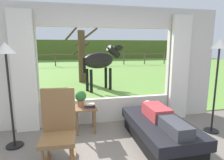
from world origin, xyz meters
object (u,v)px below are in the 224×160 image
object	(u,v)px
recliner_sofa	(159,131)
book_stack	(90,106)
potted_plant	(81,97)
rocking_chair	(59,129)
floor_lamp_right	(219,58)
floor_lamp_left	(7,64)
pasture_tree	(82,54)
side_table	(85,111)
horse	(101,61)
reclining_person	(161,116)

from	to	relation	value
recliner_sofa	book_stack	bearing A→B (deg)	149.13
recliner_sofa	potted_plant	distance (m)	1.63
rocking_chair	floor_lamp_right	world-z (taller)	floor_lamp_right
floor_lamp_left	pasture_tree	world-z (taller)	pasture_tree
side_table	book_stack	bearing A→B (deg)	-33.45
floor_lamp_right	horse	xyz separation A→B (m)	(-1.62, 4.02, -0.34)
book_stack	pasture_tree	distance (m)	5.39
reclining_person	horse	xyz separation A→B (m)	(-0.38, 4.24, 0.63)
potted_plant	pasture_tree	bearing A→B (deg)	86.02
rocking_chair	pasture_tree	distance (m)	6.34
recliner_sofa	reclining_person	world-z (taller)	reclining_person
side_table	pasture_tree	size ratio (longest dim) A/B	0.16
recliner_sofa	horse	world-z (taller)	horse
side_table	book_stack	world-z (taller)	book_stack
reclining_person	floor_lamp_right	bearing A→B (deg)	9.55
floor_lamp_right	floor_lamp_left	bearing A→B (deg)	176.27
potted_plant	floor_lamp_left	bearing A→B (deg)	-161.92
recliner_sofa	rocking_chair	xyz separation A→B (m)	(-1.72, -0.24, 0.33)
floor_lamp_right	side_table	bearing A→B (deg)	167.18
potted_plant	horse	size ratio (longest dim) A/B	0.18
reclining_person	book_stack	bearing A→B (deg)	147.32
rocking_chair	potted_plant	world-z (taller)	rocking_chair
side_table	pasture_tree	bearing A→B (deg)	86.93
recliner_sofa	rocking_chair	bearing A→B (deg)	-172.60
pasture_tree	side_table	bearing A→B (deg)	-93.07
floor_lamp_right	reclining_person	bearing A→B (deg)	-169.91
rocking_chair	recliner_sofa	bearing A→B (deg)	11.55
recliner_sofa	side_table	xyz separation A→B (m)	(-1.25, 0.74, 0.21)
floor_lamp_left	rocking_chair	bearing A→B (deg)	-39.61
potted_plant	floor_lamp_right	world-z (taller)	floor_lamp_right
recliner_sofa	book_stack	distance (m)	1.39
recliner_sofa	horse	size ratio (longest dim) A/B	0.95
potted_plant	book_stack	world-z (taller)	potted_plant
horse	potted_plant	bearing A→B (deg)	-37.77
reclining_person	side_table	bearing A→B (deg)	147.23
book_stack	floor_lamp_right	distance (m)	2.63
recliner_sofa	book_stack	size ratio (longest dim) A/B	7.88
side_table	floor_lamp_right	bearing A→B (deg)	-12.82
recliner_sofa	horse	xyz separation A→B (m)	(-0.38, 4.19, 0.94)
horse	pasture_tree	distance (m)	1.92
potted_plant	recliner_sofa	bearing A→B (deg)	-30.96
potted_plant	floor_lamp_left	distance (m)	1.44
floor_lamp_right	pasture_tree	world-z (taller)	pasture_tree
recliner_sofa	pasture_tree	distance (m)	6.19
recliner_sofa	side_table	size ratio (longest dim) A/B	3.29
side_table	floor_lamp_right	distance (m)	2.78
floor_lamp_left	floor_lamp_right	distance (m)	3.76
potted_plant	book_stack	xyz separation A→B (m)	(0.17, -0.12, -0.15)
book_stack	pasture_tree	bearing A→B (deg)	87.94
rocking_chair	horse	bearing A→B (deg)	76.79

